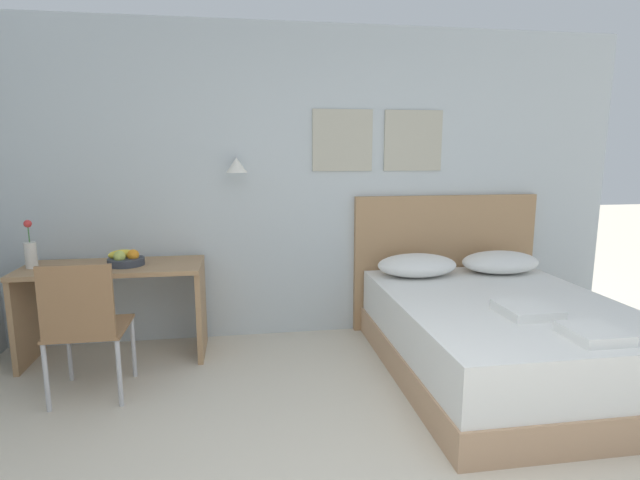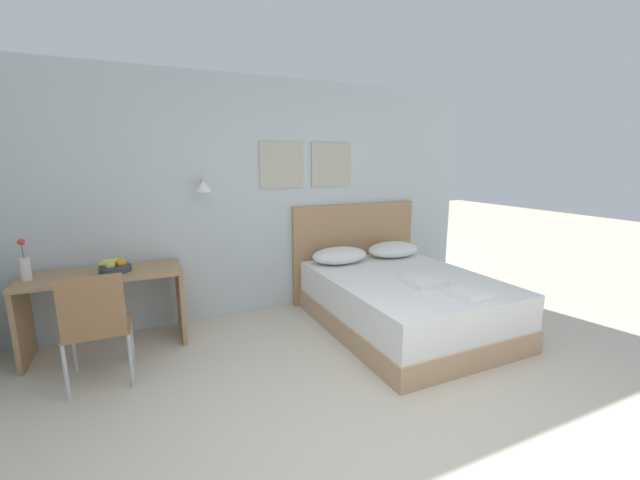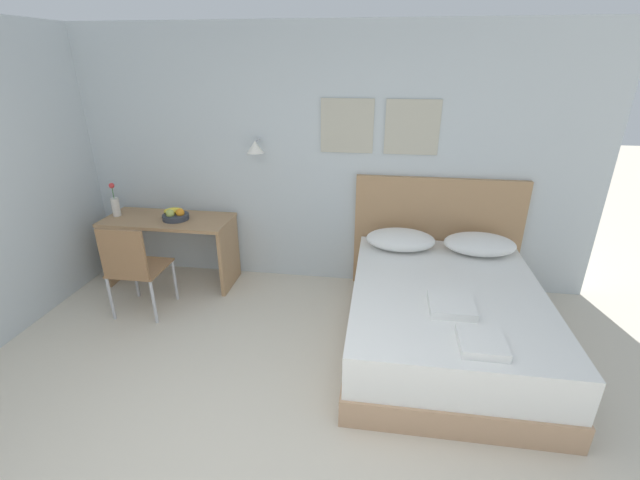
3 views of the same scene
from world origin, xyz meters
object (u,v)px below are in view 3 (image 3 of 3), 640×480
Objects in this scene: pillow_right at (480,244)px; desk at (170,237)px; desk_chair at (132,264)px; flower_vase at (115,205)px; folded_towel_mid_bed at (482,343)px; folded_towel_near_foot at (451,305)px; bed at (444,318)px; headboard at (436,235)px; pillow_left at (400,240)px; fruit_bowl at (175,215)px.

pillow_right is 0.50× the size of desk.
flower_vase reaches higher than desk_chair.
folded_towel_near_foot is at bearing 106.96° from folded_towel_mid_bed.
headboard is (0.00, 1.07, 0.33)m from bed.
headboard is at bearing 89.22° from folded_towel_near_foot.
pillow_left is 2.35m from fruit_bowl.
desk is at bearing 173.65° from fruit_bowl.
pillow_right reaches higher than bed.
desk_chair is (-2.85, 0.06, 0.27)m from bed.
flower_vase is at bearing 167.30° from bed.
folded_towel_near_foot is 1.10× the size of folded_towel_mid_bed.
bed is 2.88m from fruit_bowl.
desk is at bearing 164.79° from bed.
flower_vase is at bearing -179.72° from desk.
desk_chair is (-3.23, -0.71, -0.11)m from pillow_right.
pillow_left is 0.72× the size of desk_chair.
fruit_bowl is at bearing 158.46° from folded_towel_near_foot.
headboard is 2.75m from fruit_bowl.
fruit_bowl is 0.77× the size of flower_vase.
headboard is at bearing 5.05° from flower_vase.
pillow_left is at bearing -141.33° from headboard.
desk is at bearing 88.45° from desk_chair.
fruit_bowl reaches higher than pillow_right.
headboard reaches higher than bed.
pillow_right is 1.94× the size of folded_towel_near_foot.
fruit_bowl is at bearing -179.89° from pillow_right.
flower_vase is at bearing -174.95° from headboard.
flower_vase is (-3.40, 0.77, 0.59)m from bed.
fruit_bowl reaches higher than pillow_left.
pillow_right is 2.14× the size of folded_towel_mid_bed.
folded_towel_mid_bed is 0.34× the size of desk_chair.
flower_vase is (-0.67, 0.01, 0.08)m from fruit_bowl.
pillow_left is 2.45m from desk.
desk_chair reaches higher than bed.
folded_towel_mid_bed is 0.24× the size of desk.
desk_chair is (-0.02, -0.71, 0.02)m from desk.
headboard is 4.68× the size of flower_vase.
headboard reaches higher than pillow_right.
fruit_bowl is (-2.73, 0.76, 0.51)m from bed.
flower_vase is (-0.57, -0.00, 0.34)m from desk.
bed is 6.55× the size of folded_towel_mid_bed.
pillow_left is at bearing 15.95° from desk_chair.
folded_towel_near_foot and folded_towel_mid_bed have the same top height.
pillow_right reaches higher than folded_towel_near_foot.
headboard is 1.27× the size of desk.
headboard is 4.89× the size of folded_towel_near_foot.
pillow_left is 2.57m from desk_chair.
folded_towel_near_foot is (0.36, -1.08, -0.06)m from pillow_left.
bed is at bearing -1.18° from desk_chair.
headboard reaches higher than desk.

